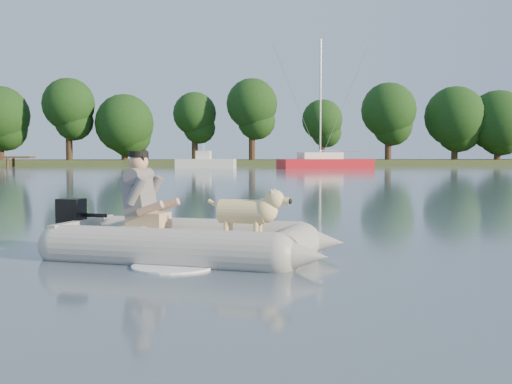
{
  "coord_description": "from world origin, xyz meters",
  "views": [
    {
      "loc": [
        -0.52,
        -8.16,
        1.36
      ],
      "look_at": [
        0.15,
        1.71,
        0.75
      ],
      "focal_mm": 45.0,
      "sensor_mm": 36.0,
      "label": 1
    }
  ],
  "objects": [
    {
      "name": "motorboat",
      "position": [
        -1.08,
        48.11,
        1.02
      ],
      "size": [
        5.58,
        2.89,
        2.25
      ],
      "primitive_type": null,
      "rotation": [
        0.0,
        0.0,
        -0.17
      ],
      "color": "white",
      "rests_on": "water"
    },
    {
      "name": "treeline",
      "position": [
        10.35,
        61.06,
        5.23
      ],
      "size": [
        93.1,
        7.35,
        9.27
      ],
      "color": "#332316",
      "rests_on": "shore_bank"
    },
    {
      "name": "water",
      "position": [
        0.0,
        0.0,
        0.0
      ],
      "size": [
        160.0,
        160.0,
        0.0
      ],
      "primitive_type": "plane",
      "color": "slate",
      "rests_on": "ground"
    },
    {
      "name": "sailboat",
      "position": [
        9.25,
        47.19,
        0.5
      ],
      "size": [
        8.6,
        4.3,
        11.35
      ],
      "rotation": [
        0.0,
        0.0,
        0.23
      ],
      "color": "#AD131D",
      "rests_on": "water"
    },
    {
      "name": "dinghy",
      "position": [
        -0.8,
        0.17,
        0.63
      ],
      "size": [
        6.19,
        5.53,
        1.47
      ],
      "primitive_type": null,
      "rotation": [
        0.0,
        0.0,
        -0.35
      ],
      "color": "#9E9E99",
      "rests_on": "water"
    },
    {
      "name": "dog",
      "position": [
        -0.13,
        -0.01,
        0.55
      ],
      "size": [
        1.05,
        0.67,
        0.66
      ],
      "primitive_type": null,
      "rotation": [
        0.0,
        0.0,
        -0.35
      ],
      "color": "tan",
      "rests_on": "dinghy"
    },
    {
      "name": "outboard_motor",
      "position": [
        -2.46,
        0.78,
        0.33
      ],
      "size": [
        0.52,
        0.44,
        0.84
      ],
      "primitive_type": null,
      "rotation": [
        0.0,
        0.0,
        -0.35
      ],
      "color": "black",
      "rests_on": "dinghy"
    },
    {
      "name": "man",
      "position": [
        -1.48,
        0.48,
        0.83
      ],
      "size": [
        0.95,
        0.88,
        1.15
      ],
      "primitive_type": null,
      "rotation": [
        0.0,
        0.0,
        -0.35
      ],
      "color": "slate",
      "rests_on": "dinghy"
    },
    {
      "name": "shore_bank",
      "position": [
        0.0,
        62.0,
        0.25
      ],
      "size": [
        160.0,
        12.0,
        0.7
      ],
      "primitive_type": "cube",
      "color": "#47512D",
      "rests_on": "water"
    }
  ]
}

